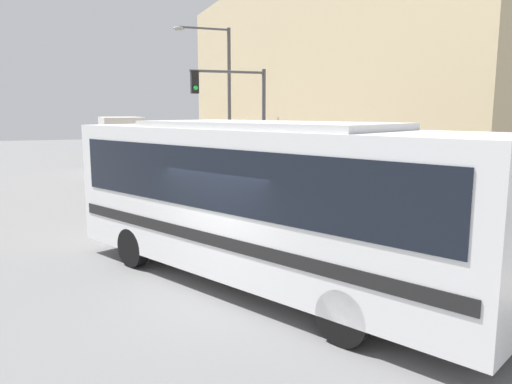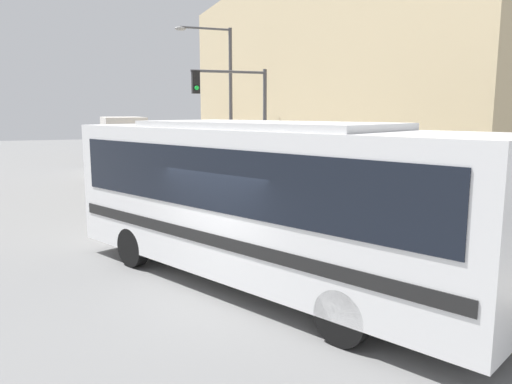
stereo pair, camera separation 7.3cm
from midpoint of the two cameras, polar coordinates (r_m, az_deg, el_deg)
ground_plane at (r=9.96m, az=-3.21°, el=-12.19°), size 120.00×120.00×0.00m
sidewalk at (r=30.35m, az=-3.85°, el=2.47°), size 2.96×70.00×0.15m
building_facade at (r=28.03m, az=7.67°, el=12.95°), size 6.00×29.58×10.99m
city_bus at (r=10.21m, az=0.91°, el=-0.21°), size 6.64×10.13×3.42m
delivery_truck at (r=32.47m, az=-15.00°, el=5.62°), size 2.32×6.99×3.28m
fire_hydrant at (r=15.38m, az=10.53°, el=-2.56°), size 0.24×0.33×0.77m
traffic_light_pole at (r=21.15m, az=-1.76°, el=9.53°), size 3.28×0.35×5.24m
street_lamp at (r=26.23m, az=-3.65°, el=11.56°), size 2.94×0.28×7.66m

